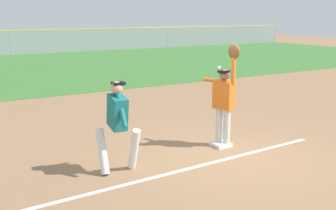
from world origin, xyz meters
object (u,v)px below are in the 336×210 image
at_px(runner, 118,120).
at_px(parked_car_red, 80,40).
at_px(baseball, 219,68).
at_px(parked_car_tan, 21,42).
at_px(fielder, 225,97).
at_px(first_base, 221,144).

bearing_deg(runner, parked_car_red, 76.42).
bearing_deg(parked_car_red, baseball, -102.55).
bearing_deg(parked_car_red, runner, -107.47).
bearing_deg(parked_car_tan, fielder, -90.96).
bearing_deg(baseball, parked_car_tan, 87.74).
bearing_deg(parked_car_tan, baseball, -90.86).
distance_m(fielder, runner, 2.67).
relative_size(fielder, baseball, 30.81).
bearing_deg(first_base, parked_car_red, 77.30).
bearing_deg(parked_car_tan, runner, -96.35).
bearing_deg(parked_car_tan, parked_car_red, 4.85).
bearing_deg(first_base, baseball, 66.12).
relative_size(runner, parked_car_tan, 0.39).
bearing_deg(baseball, parked_car_red, 77.43).
distance_m(first_base, parked_car_red, 28.68).
height_order(first_base, parked_car_red, parked_car_red).
relative_size(first_base, parked_car_tan, 0.09).
height_order(fielder, baseball, fielder).
xyz_separation_m(first_base, runner, (-2.58, -0.23, 0.96)).
height_order(runner, parked_car_red, runner).
height_order(first_base, fielder, fielder).
height_order(first_base, parked_car_tan, parked_car_tan).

